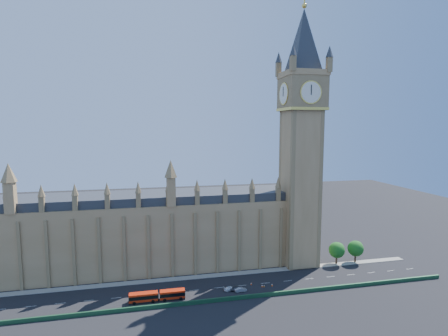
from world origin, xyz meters
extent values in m
plane|color=black|center=(0.00, 0.00, 0.00)|extent=(400.00, 400.00, 0.00)
cube|color=#987749|center=(-25.00, 22.00, 12.50)|extent=(120.00, 20.00, 25.00)
cube|color=#2D3035|center=(-25.00, 22.00, 26.50)|extent=(120.00, 18.00, 3.00)
cube|color=#987749|center=(38.00, 14.00, 29.00)|extent=(12.00, 12.00, 58.00)
cube|color=olive|center=(38.00, 14.00, 64.00)|extent=(14.00, 14.00, 12.00)
cylinder|color=silver|center=(38.00, 6.85, 64.00)|extent=(7.20, 0.30, 7.20)
cube|color=#987749|center=(38.00, 14.00, 71.00)|extent=(14.50, 14.50, 2.00)
pyramid|color=#2D3035|center=(38.00, 14.00, 94.00)|extent=(20.59, 20.59, 22.00)
sphere|color=#F2C64C|center=(38.00, 14.00, 94.80)|extent=(1.80, 1.80, 1.80)
cube|color=#1E4C2D|center=(0.00, -9.00, 0.60)|extent=(160.00, 0.60, 1.20)
cube|color=gray|center=(0.00, 9.50, 0.08)|extent=(160.00, 3.00, 0.16)
cylinder|color=#382619|center=(52.00, 10.00, 2.00)|extent=(0.70, 0.70, 4.00)
sphere|color=#134A15|center=(52.00, 10.00, 5.50)|extent=(6.00, 6.00, 6.00)
sphere|color=#134A15|center=(52.80, 10.30, 6.10)|extent=(4.38, 4.38, 4.38)
cylinder|color=#382619|center=(60.00, 10.00, 2.00)|extent=(0.70, 0.70, 4.00)
sphere|color=#134A15|center=(60.00, 10.00, 5.50)|extent=(6.00, 6.00, 6.00)
sphere|color=#134A15|center=(60.80, 10.30, 6.10)|extent=(4.38, 4.38, 4.38)
cube|color=red|center=(-19.78, -4.37, 1.41)|extent=(8.48, 2.39, 2.82)
cube|color=red|center=(-11.22, -4.41, 1.41)|extent=(7.54, 2.39, 2.82)
cube|color=black|center=(-19.78, -4.37, 1.75)|extent=(8.53, 2.44, 1.07)
cube|color=black|center=(-11.22, -4.41, 1.75)|extent=(7.59, 2.44, 1.07)
cylinder|color=black|center=(-15.74, -4.39, 1.27)|extent=(0.77, 2.26, 2.26)
cylinder|color=black|center=(-22.50, -5.53, 0.47)|extent=(0.94, 0.29, 0.94)
cylinder|color=black|center=(-22.49, -3.18, 0.47)|extent=(0.94, 0.29, 0.94)
cylinder|color=black|center=(-17.08, -5.56, 0.47)|extent=(0.94, 0.29, 0.94)
cylinder|color=black|center=(-17.07, -3.21, 0.47)|extent=(0.94, 0.29, 0.94)
cylinder|color=black|center=(-13.63, -5.57, 0.47)|extent=(0.94, 0.29, 0.94)
cylinder|color=black|center=(-13.62, -3.22, 0.47)|extent=(0.94, 0.29, 0.94)
cylinder|color=black|center=(-8.82, -5.59, 0.47)|extent=(0.94, 0.29, 0.94)
cylinder|color=black|center=(-8.81, -3.24, 0.47)|extent=(0.94, 0.29, 0.94)
imported|color=#3B3C42|center=(9.32, -3.06, 0.74)|extent=(4.51, 2.18, 1.48)
imported|color=#94969B|center=(10.36, -4.16, 0.65)|extent=(4.02, 1.68, 1.29)
imported|color=white|center=(7.37, -2.62, 0.64)|extent=(4.55, 2.24, 1.27)
cube|color=black|center=(15.03, -0.14, 0.02)|extent=(0.56, 0.56, 0.04)
cone|color=#FF4B0D|center=(15.03, -0.14, 0.38)|extent=(0.62, 0.62, 0.76)
cylinder|color=white|center=(15.03, -0.14, 0.49)|extent=(0.37, 0.37, 0.13)
cube|color=black|center=(18.69, -2.62, 0.02)|extent=(0.46, 0.46, 0.04)
cone|color=orange|center=(18.69, -2.62, 0.34)|extent=(0.51, 0.51, 0.67)
cylinder|color=white|center=(18.69, -2.62, 0.43)|extent=(0.33, 0.33, 0.12)
cube|color=black|center=(18.01, -2.53, 0.02)|extent=(0.53, 0.53, 0.04)
cone|color=#F14C0C|center=(18.01, -2.53, 0.38)|extent=(0.58, 0.58, 0.77)
cylinder|color=white|center=(18.01, -2.53, 0.49)|extent=(0.37, 0.37, 0.13)
cube|color=black|center=(21.44, -2.61, 0.02)|extent=(0.49, 0.49, 0.05)
cone|color=#FF530D|center=(21.44, -2.61, 0.40)|extent=(0.54, 0.54, 0.80)
cylinder|color=white|center=(21.44, -2.61, 0.51)|extent=(0.39, 0.39, 0.14)
camera|label=1|loc=(-17.33, -106.33, 51.91)|focal=28.00mm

